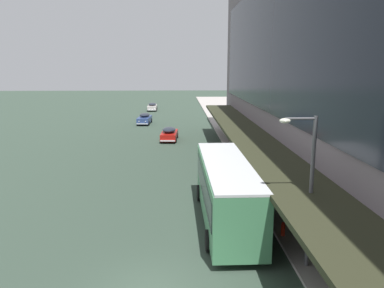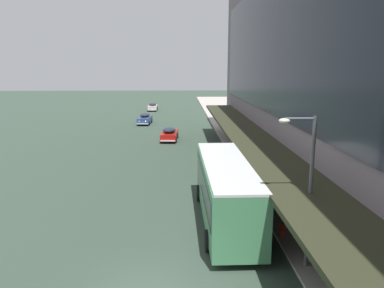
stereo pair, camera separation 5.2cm
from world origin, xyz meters
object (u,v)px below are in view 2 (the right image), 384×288
(transit_bus_kerbside_front, at_px, (226,188))
(sedan_trailing_near, at_px, (169,134))
(fire_hydrant, at_px, (283,229))
(sedan_trailing_mid, at_px, (145,119))
(pedestrian_at_kerb, at_px, (380,286))
(sedan_oncoming_front, at_px, (153,107))
(street_lamp, at_px, (306,181))

(transit_bus_kerbside_front, height_order, sedan_trailing_near, transit_bus_kerbside_front)
(transit_bus_kerbside_front, distance_m, fire_hydrant, 3.60)
(sedan_trailing_mid, height_order, sedan_trailing_near, sedan_trailing_mid)
(sedan_trailing_near, distance_m, pedestrian_at_kerb, 32.26)
(sedan_trailing_mid, height_order, sedan_oncoming_front, sedan_trailing_mid)
(transit_bus_kerbside_front, bearing_deg, sedan_trailing_near, 98.83)
(sedan_trailing_near, bearing_deg, pedestrian_at_kerb, -76.03)
(sedan_trailing_mid, bearing_deg, transit_bus_kerbside_front, -78.12)
(sedan_trailing_mid, relative_size, fire_hydrant, 6.81)
(fire_hydrant, bearing_deg, sedan_oncoming_front, 100.47)
(sedan_oncoming_front, relative_size, street_lamp, 0.78)
(street_lamp, bearing_deg, pedestrian_at_kerb, -63.82)
(sedan_oncoming_front, bearing_deg, sedan_trailing_mid, -89.85)
(pedestrian_at_kerb, relative_size, street_lamp, 0.29)
(sedan_oncoming_front, height_order, pedestrian_at_kerb, pedestrian_at_kerb)
(sedan_trailing_mid, distance_m, fire_hydrant, 39.23)
(sedan_trailing_mid, xyz_separation_m, street_lamp, (10.15, -40.74, 3.08))
(pedestrian_at_kerb, relative_size, fire_hydrant, 2.65)
(transit_bus_kerbside_front, xyz_separation_m, sedan_trailing_near, (-3.61, 23.24, -1.17))
(street_lamp, bearing_deg, fire_hydrant, 90.25)
(sedan_trailing_mid, distance_m, pedestrian_at_kerb, 45.47)
(sedan_trailing_mid, height_order, street_lamp, street_lamp)
(transit_bus_kerbside_front, xyz_separation_m, street_lamp, (2.61, -4.87, 1.93))
(sedan_oncoming_front, bearing_deg, transit_bus_kerbside_front, -81.86)
(sedan_oncoming_front, distance_m, sedan_trailing_near, 30.09)
(sedan_trailing_mid, distance_m, street_lamp, 42.10)
(sedan_oncoming_front, xyz_separation_m, fire_hydrant, (10.18, -55.09, -0.24))
(sedan_trailing_mid, bearing_deg, pedestrian_at_kerb, -75.06)
(transit_bus_kerbside_front, bearing_deg, sedan_oncoming_front, 98.14)
(sedan_trailing_mid, bearing_deg, street_lamp, -76.01)
(transit_bus_kerbside_front, relative_size, street_lamp, 1.63)
(sedan_trailing_near, height_order, pedestrian_at_kerb, pedestrian_at_kerb)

